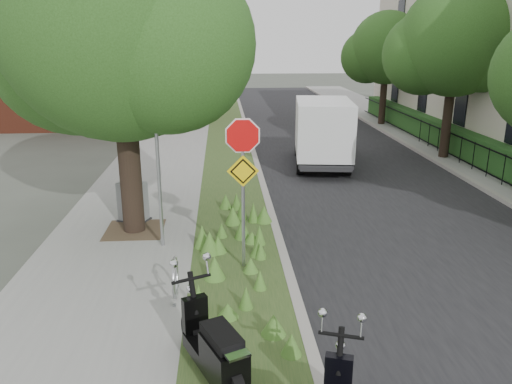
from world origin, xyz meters
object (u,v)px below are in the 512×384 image
(box_truck, at_px, (322,129))
(utility_cabinet, at_px, (133,202))
(sign_assembly, at_px, (243,163))
(scooter_near, at_px, (217,356))

(box_truck, height_order, utility_cabinet, box_truck)
(sign_assembly, distance_m, scooter_near, 4.13)
(box_truck, relative_size, utility_cabinet, 4.83)
(scooter_near, height_order, box_truck, box_truck)
(sign_assembly, relative_size, box_truck, 0.65)
(box_truck, xyz_separation_m, utility_cabinet, (-6.06, -5.83, -0.79))
(scooter_near, xyz_separation_m, box_truck, (3.87, 12.45, 0.82))
(sign_assembly, height_order, utility_cabinet, sign_assembly)
(scooter_near, distance_m, utility_cabinet, 6.98)
(box_truck, distance_m, utility_cabinet, 8.45)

